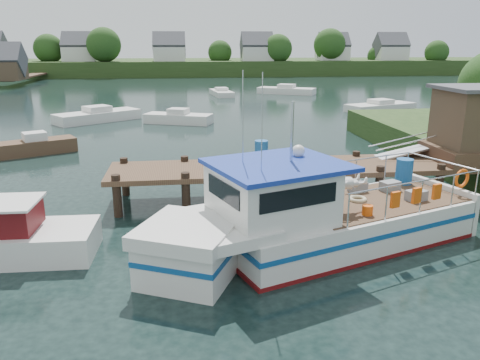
{
  "coord_description": "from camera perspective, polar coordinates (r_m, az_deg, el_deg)",
  "views": [
    {
      "loc": [
        -3.05,
        -17.93,
        6.14
      ],
      "look_at": [
        -1.0,
        -1.5,
        1.3
      ],
      "focal_mm": 35.0,
      "sensor_mm": 36.0,
      "label": 1
    }
  ],
  "objects": [
    {
      "name": "moored_far",
      "position": [
        60.66,
        5.68,
        10.83
      ],
      "size": [
        7.45,
        5.57,
        1.22
      ],
      "rotation": [
        0.0,
        0.0,
        -0.24
      ],
      "color": "silver",
      "rests_on": "ground"
    },
    {
      "name": "moored_a",
      "position": [
        40.39,
        -16.96,
        7.52
      ],
      "size": [
        6.88,
        5.97,
        1.26
      ],
      "rotation": [
        0.0,
        0.0,
        0.29
      ],
      "color": "silver",
      "rests_on": "ground"
    },
    {
      "name": "moored_c",
      "position": [
        46.75,
        16.74,
        8.57
      ],
      "size": [
        7.35,
        4.65,
        1.1
      ],
      "rotation": [
        0.0,
        0.0,
        0.18
      ],
      "color": "silver",
      "rests_on": "ground"
    },
    {
      "name": "moored_b",
      "position": [
        38.03,
        -7.51,
        7.53
      ],
      "size": [
        5.65,
        3.67,
        1.18
      ],
      "rotation": [
        0.0,
        0.0,
        0.23
      ],
      "color": "silver",
      "rests_on": "ground"
    },
    {
      "name": "far_shore",
      "position": [
        100.43,
        -5.53,
        13.91
      ],
      "size": [
        140.0,
        42.55,
        9.22
      ],
      "color": "#2B431B",
      "rests_on": "ground"
    },
    {
      "name": "ground_plane",
      "position": [
        19.2,
        2.41,
        -2.38
      ],
      "size": [
        160.0,
        160.0,
        0.0
      ],
      "primitive_type": "plane",
      "color": "black"
    },
    {
      "name": "dock",
      "position": [
        20.7,
        20.62,
        4.39
      ],
      "size": [
        16.6,
        3.0,
        4.78
      ],
      "color": "#4D3524",
      "rests_on": "ground"
    },
    {
      "name": "moored_d",
      "position": [
        58.33,
        -2.27,
        10.6
      ],
      "size": [
        2.71,
        6.02,
        0.99
      ],
      "rotation": [
        0.0,
        0.0,
        -0.39
      ],
      "color": "silver",
      "rests_on": "ground"
    },
    {
      "name": "moored_rowboat",
      "position": [
        29.51,
        -23.64,
        3.84
      ],
      "size": [
        4.54,
        3.32,
        1.27
      ],
      "rotation": [
        0.0,
        0.0,
        -0.04
      ],
      "color": "#4D3524",
      "rests_on": "ground"
    },
    {
      "name": "lobster_boat",
      "position": [
        14.39,
        8.58,
        -4.84
      ],
      "size": [
        11.14,
        6.42,
        5.49
      ],
      "rotation": [
        0.0,
        0.0,
        0.35
      ],
      "color": "silver",
      "rests_on": "ground"
    }
  ]
}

